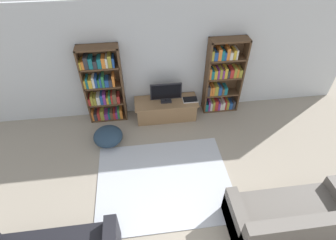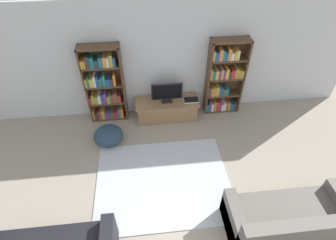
{
  "view_description": "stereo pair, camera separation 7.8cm",
  "coord_description": "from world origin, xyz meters",
  "px_view_note": "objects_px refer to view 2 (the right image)",
  "views": [
    {
      "loc": [
        -0.46,
        -0.77,
        4.08
      ],
      "look_at": [
        0.03,
        2.98,
        0.7
      ],
      "focal_mm": 28.0,
      "sensor_mm": 36.0,
      "label": 1
    },
    {
      "loc": [
        -0.38,
        -0.78,
        4.08
      ],
      "look_at": [
        0.03,
        2.98,
        0.7
      ],
      "focal_mm": 28.0,
      "sensor_mm": 36.0,
      "label": 2
    }
  ],
  "objects_px": {
    "beanbag_ottoman": "(108,135)",
    "bookshelf_right": "(223,79)",
    "couch_right_sofa": "(290,222)",
    "tv_stand": "(167,109)",
    "bookshelf_left": "(104,86)",
    "television": "(167,92)",
    "laptop": "(191,100)"
  },
  "relations": [
    {
      "from": "beanbag_ottoman",
      "to": "bookshelf_right",
      "type": "bearing_deg",
      "value": 17.67
    },
    {
      "from": "bookshelf_right",
      "to": "couch_right_sofa",
      "type": "height_order",
      "value": "bookshelf_right"
    },
    {
      "from": "tv_stand",
      "to": "bookshelf_left",
      "type": "bearing_deg",
      "value": 173.19
    },
    {
      "from": "bookshelf_left",
      "to": "beanbag_ottoman",
      "type": "height_order",
      "value": "bookshelf_left"
    },
    {
      "from": "bookshelf_left",
      "to": "television",
      "type": "height_order",
      "value": "bookshelf_left"
    },
    {
      "from": "couch_right_sofa",
      "to": "television",
      "type": "bearing_deg",
      "value": 117.87
    },
    {
      "from": "bookshelf_left",
      "to": "television",
      "type": "relative_size",
      "value": 2.59
    },
    {
      "from": "bookshelf_right",
      "to": "tv_stand",
      "type": "bearing_deg",
      "value": -172.92
    },
    {
      "from": "television",
      "to": "couch_right_sofa",
      "type": "bearing_deg",
      "value": -62.13
    },
    {
      "from": "bookshelf_right",
      "to": "television",
      "type": "bearing_deg",
      "value": -172.46
    },
    {
      "from": "television",
      "to": "bookshelf_left",
      "type": "bearing_deg",
      "value": 172.75
    },
    {
      "from": "bookshelf_right",
      "to": "laptop",
      "type": "distance_m",
      "value": 0.86
    },
    {
      "from": "bookshelf_left",
      "to": "bookshelf_right",
      "type": "xyz_separation_m",
      "value": [
        2.64,
        0.0,
        -0.01
      ]
    },
    {
      "from": "television",
      "to": "couch_right_sofa",
      "type": "height_order",
      "value": "television"
    },
    {
      "from": "bookshelf_left",
      "to": "bookshelf_right",
      "type": "distance_m",
      "value": 2.64
    },
    {
      "from": "laptop",
      "to": "couch_right_sofa",
      "type": "relative_size",
      "value": 0.18
    },
    {
      "from": "laptop",
      "to": "beanbag_ottoman",
      "type": "relative_size",
      "value": 0.56
    },
    {
      "from": "bookshelf_right",
      "to": "couch_right_sofa",
      "type": "distance_m",
      "value": 3.19
    },
    {
      "from": "tv_stand",
      "to": "bookshelf_right",
      "type": "bearing_deg",
      "value": 7.08
    },
    {
      "from": "bookshelf_left",
      "to": "bookshelf_right",
      "type": "bearing_deg",
      "value": 0.01
    },
    {
      "from": "bookshelf_left",
      "to": "tv_stand",
      "type": "distance_m",
      "value": 1.49
    },
    {
      "from": "laptop",
      "to": "beanbag_ottoman",
      "type": "xyz_separation_m",
      "value": [
        -1.86,
        -0.64,
        -0.3
      ]
    },
    {
      "from": "television",
      "to": "couch_right_sofa",
      "type": "xyz_separation_m",
      "value": [
        1.56,
        -2.95,
        -0.42
      ]
    },
    {
      "from": "television",
      "to": "bookshelf_right",
      "type": "bearing_deg",
      "value": 7.54
    },
    {
      "from": "television",
      "to": "couch_right_sofa",
      "type": "distance_m",
      "value": 3.37
    },
    {
      "from": "tv_stand",
      "to": "beanbag_ottoman",
      "type": "bearing_deg",
      "value": -152.95
    },
    {
      "from": "bookshelf_right",
      "to": "television",
      "type": "distance_m",
      "value": 1.31
    },
    {
      "from": "bookshelf_left",
      "to": "tv_stand",
      "type": "height_order",
      "value": "bookshelf_left"
    },
    {
      "from": "bookshelf_left",
      "to": "tv_stand",
      "type": "relative_size",
      "value": 1.26
    },
    {
      "from": "bookshelf_left",
      "to": "beanbag_ottoman",
      "type": "relative_size",
      "value": 2.97
    },
    {
      "from": "bookshelf_left",
      "to": "beanbag_ottoman",
      "type": "distance_m",
      "value": 1.08
    },
    {
      "from": "couch_right_sofa",
      "to": "tv_stand",
      "type": "bearing_deg",
      "value": 117.79
    }
  ]
}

